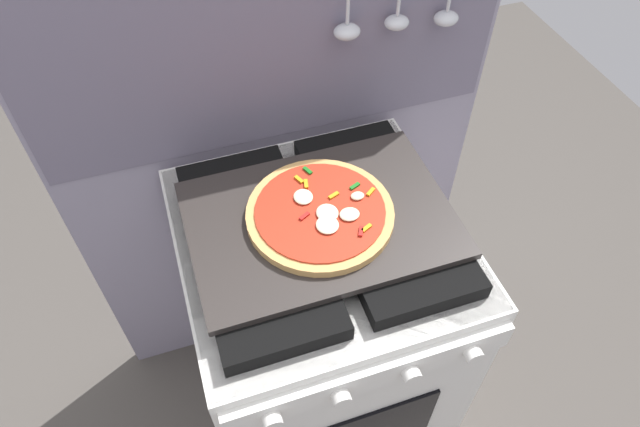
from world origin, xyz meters
TOP-DOWN VIEW (x-y plane):
  - ground_plane at (0.00, 0.00)m, footprint 4.00×4.00m
  - kitchen_backsplash at (0.00, 0.33)m, footprint 1.10×0.08m
  - stove at (-0.00, -0.00)m, footprint 0.60×0.64m
  - baking_tray at (0.00, 0.00)m, footprint 0.54×0.38m
  - pizza_left at (0.00, 0.00)m, footprint 0.30×0.30m

SIDE VIEW (x-z plane):
  - ground_plane at x=0.00m, z-range 0.00..0.00m
  - stove at x=0.00m, z-range 0.00..0.90m
  - kitchen_backsplash at x=0.00m, z-range 0.01..1.56m
  - baking_tray at x=0.00m, z-range 0.90..0.92m
  - pizza_left at x=0.00m, z-range 0.91..0.94m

